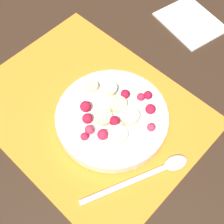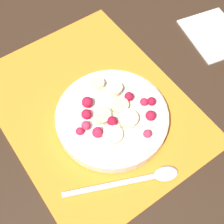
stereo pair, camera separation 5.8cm
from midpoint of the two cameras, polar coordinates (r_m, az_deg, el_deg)
The scene contains 5 objects.
ground_plane at distance 0.63m, azimuth -0.99°, elevation 0.74°, with size 3.00×3.00×0.00m, color #382619.
placemat at distance 0.63m, azimuth -0.99°, elevation 0.88°, with size 0.44×0.34×0.01m.
fruit_bowl at distance 0.59m, azimuth 2.80°, elevation -1.06°, with size 0.22×0.22×0.05m.
spoon at distance 0.56m, azimuth 8.92°, elevation -12.16°, with size 0.10×0.20×0.01m.
napkin at distance 0.79m, azimuth 20.31°, elevation 13.02°, with size 0.17×0.15×0.01m.
Camera 2 is at (-0.29, 0.16, 0.54)m, focal length 50.00 mm.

